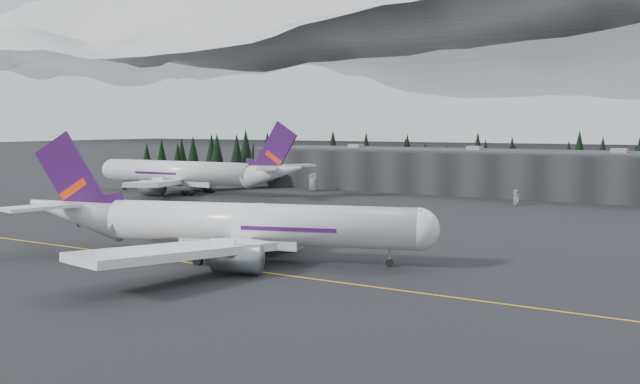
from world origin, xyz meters
The scene contains 8 objects.
ground centered at (0.00, 0.00, 0.00)m, with size 1400.00×1400.00×0.00m, color black.
taxiline centered at (0.00, -2.00, 0.01)m, with size 400.00×0.40×0.02m, color gold.
terminal centered at (0.00, 125.00, 6.30)m, with size 160.00×30.00×12.60m.
treeline centered at (0.00, 162.00, 7.50)m, with size 360.00×20.00×15.00m, color black.
jet_main centered at (-6.21, 2.73, 5.36)m, with size 62.88×56.67×18.99m.
jet_parked centered at (-77.77, 77.83, 5.93)m, with size 71.54×65.94×21.02m.
gse_vehicle_a centered at (-52.96, 103.45, 0.74)m, with size 2.45×5.32×1.48m, color silver.
gse_vehicle_b centered at (10.89, 96.68, 0.67)m, with size 1.59×3.95×1.35m, color #BCBCBE.
Camera 1 is at (60.31, -79.40, 19.97)m, focal length 40.00 mm.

